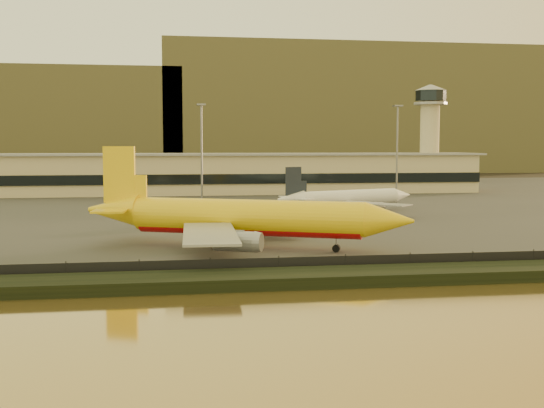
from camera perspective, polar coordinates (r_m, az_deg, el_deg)
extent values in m
plane|color=black|center=(93.63, 2.90, -4.56)|extent=(900.00, 900.00, 0.00)
cube|color=black|center=(77.21, 5.49, -6.10)|extent=(320.00, 7.00, 1.40)
cube|color=#2D2D2D|center=(186.98, -3.05, 0.25)|extent=(320.00, 220.00, 0.20)
cube|color=black|center=(80.91, 4.79, -5.15)|extent=(300.00, 0.05, 2.20)
cube|color=tan|center=(216.41, -3.87, 2.51)|extent=(160.00, 22.00, 12.00)
cube|color=black|center=(205.31, -3.60, 2.10)|extent=(160.00, 0.60, 3.00)
cube|color=gray|center=(216.23, -3.88, 4.18)|extent=(164.00, 24.00, 0.60)
cylinder|color=tan|center=(238.57, 13.04, 4.78)|extent=(6.40, 6.40, 30.00)
cylinder|color=black|center=(239.13, 13.12, 8.80)|extent=(10.40, 10.40, 3.50)
cone|color=gray|center=(239.34, 13.13, 9.46)|extent=(11.20, 11.20, 2.00)
cylinder|color=gray|center=(238.97, 13.11, 8.19)|extent=(11.20, 11.20, 0.80)
cylinder|color=slate|center=(170.63, -5.91, 4.02)|extent=(0.50, 0.50, 25.00)
cube|color=slate|center=(170.90, -5.95, 8.28)|extent=(2.20, 2.20, 0.40)
cylinder|color=slate|center=(178.41, 10.42, 4.00)|extent=(0.50, 0.50, 25.00)
cube|color=slate|center=(178.66, 10.48, 8.08)|extent=(2.20, 2.20, 0.40)
cube|color=brown|center=(444.37, 5.35, 7.48)|extent=(220.00, 160.00, 70.00)
cylinder|color=yellow|center=(100.44, -2.06, -1.04)|extent=(33.78, 18.75, 5.02)
cylinder|color=red|center=(100.53, -2.06, -1.54)|extent=(32.45, 17.35, 3.92)
cone|color=yellow|center=(96.38, 9.81, -1.37)|extent=(8.22, 7.34, 5.02)
cone|color=yellow|center=(108.80, -13.06, -0.50)|extent=(9.98, 8.13, 5.02)
cube|color=yellow|center=(107.97, -12.66, 2.40)|extent=(5.01, 2.53, 8.79)
cube|color=yellow|center=(112.33, -10.98, -0.10)|extent=(6.78, 6.77, 0.30)
cube|color=yellow|center=(103.45, -13.43, -0.58)|extent=(5.30, 5.25, 0.30)
cube|color=gray|center=(113.55, -0.53, -0.79)|extent=(20.33, 19.94, 0.30)
cylinder|color=gray|center=(109.95, 0.22, -1.70)|extent=(6.41, 4.88, 2.76)
cube|color=gray|center=(88.27, -5.23, -2.47)|extent=(7.53, 21.95, 0.30)
cylinder|color=gray|center=(90.72, -3.08, -3.13)|extent=(6.41, 4.88, 2.76)
cylinder|color=black|center=(97.90, 5.40, -3.71)|extent=(1.37, 1.25, 1.10)
cylinder|color=slate|center=(97.82, 5.41, -3.37)|extent=(0.19, 0.19, 2.26)
cylinder|color=black|center=(99.98, -4.42, -3.52)|extent=(1.37, 1.25, 1.10)
cylinder|color=slate|center=(99.89, -4.43, -3.19)|extent=(0.19, 0.19, 2.26)
cylinder|color=black|center=(104.20, -3.59, -3.17)|extent=(1.37, 1.25, 1.10)
cylinder|color=slate|center=(104.12, -3.59, -2.85)|extent=(0.19, 0.19, 2.26)
cylinder|color=white|center=(155.66, 6.54, 0.54)|extent=(24.88, 12.29, 3.51)
cylinder|color=gray|center=(155.71, 6.54, 0.32)|extent=(23.95, 11.31, 2.74)
cone|color=white|center=(165.03, 10.77, 0.74)|extent=(5.84, 5.03, 3.51)
cone|color=white|center=(146.86, 1.56, 0.41)|extent=(7.16, 5.53, 3.51)
cube|color=#1A2130|center=(146.97, 1.80, 1.92)|extent=(3.71, 1.64, 6.15)
cube|color=white|center=(150.56, 1.33, 0.63)|extent=(3.67, 3.51, 0.21)
cube|color=white|center=(144.61, 2.76, 0.44)|extent=(4.83, 4.80, 0.21)
cube|color=gray|center=(163.17, 4.33, 0.55)|extent=(5.23, 15.90, 0.21)
cylinder|color=gray|center=(162.30, 5.31, 0.17)|extent=(4.63, 3.31, 1.93)
cube|color=gray|center=(147.63, 8.54, 0.04)|extent=(14.35, 14.93, 0.21)
cylinder|color=gray|center=(150.65, 8.50, -0.23)|extent=(4.63, 3.31, 1.93)
cylinder|color=black|center=(161.79, 9.29, -0.37)|extent=(0.94, 0.85, 0.77)
cylinder|color=slate|center=(161.76, 9.29, -0.23)|extent=(0.18, 0.18, 1.58)
cylinder|color=black|center=(153.10, 6.08, -0.64)|extent=(0.94, 0.85, 0.77)
cylinder|color=slate|center=(153.06, 6.09, -0.48)|extent=(0.18, 0.18, 1.58)
cylinder|color=black|center=(155.66, 5.40, -0.54)|extent=(0.94, 0.85, 0.77)
cylinder|color=slate|center=(155.62, 5.40, -0.39)|extent=(0.18, 0.18, 1.58)
cube|color=yellow|center=(121.34, 1.79, -1.86)|extent=(4.02, 2.40, 1.69)
cube|color=white|center=(125.69, -9.34, -1.65)|extent=(4.35, 2.51, 1.84)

